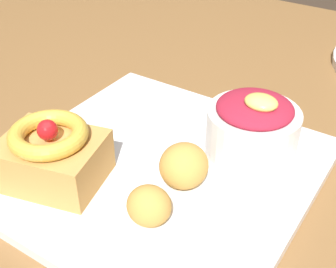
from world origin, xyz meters
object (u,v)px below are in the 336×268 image
fritter_middle (149,206)px  berry_ramekin (253,127)px  front_plate (158,169)px  cake_slice (52,155)px  fritter_front (184,166)px

fritter_middle → berry_ramekin: bearing=77.6°
front_plate → cake_slice: 0.11m
cake_slice → fritter_front: 0.13m
fritter_front → fritter_middle: bearing=-88.6°
fritter_front → front_plate: bearing=164.9°
berry_ramekin → fritter_front: bearing=-111.7°
cake_slice → berry_ramekin: size_ratio=1.15×
cake_slice → berry_ramekin: bearing=45.7°
front_plate → fritter_front: (0.04, -0.01, 0.03)m
berry_ramekin → fritter_front: size_ratio=1.96×
cake_slice → fritter_middle: (0.11, 0.00, -0.01)m
front_plate → fritter_front: 0.05m
fritter_front → fritter_middle: (0.00, -0.06, -0.00)m
cake_slice → fritter_front: size_ratio=2.27×
cake_slice → fritter_front: bearing=30.1°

